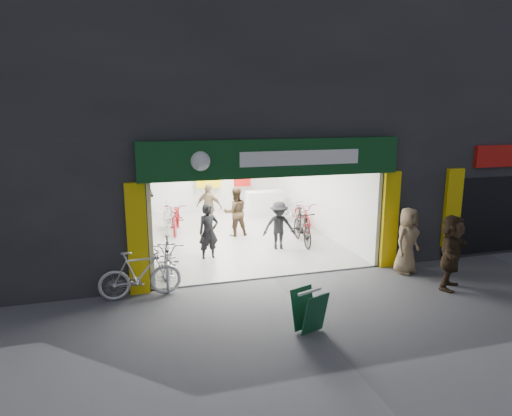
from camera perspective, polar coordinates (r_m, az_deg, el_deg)
name	(u,v)px	position (r m, az deg, el deg)	size (l,w,h in m)	color
ground	(273,278)	(11.67, 2.08, -8.73)	(60.00, 60.00, 0.00)	#56565B
building	(253,105)	(15.92, -0.41, 12.81)	(17.00, 10.27, 8.00)	#232326
bike_left_front	(169,259)	(11.56, -10.78, -6.31)	(0.72, 2.06, 1.08)	#B3B4B8
bike_left_midfront	(167,255)	(12.10, -11.03, -5.84)	(0.44, 1.56, 0.93)	black
bike_left_midback	(177,217)	(15.88, -9.88, -1.14)	(0.71, 2.04, 1.07)	maroon
bike_left_back	(169,218)	(15.93, -10.77, -1.19)	(0.49, 1.72, 1.03)	#A8A8AD
bike_right_front	(302,227)	(14.32, 5.80, -2.37)	(0.54, 1.89, 1.14)	black
bike_right_mid	(302,215)	(16.13, 5.82, -0.93)	(0.67, 1.91, 1.00)	maroon
bike_right_back	(292,211)	(16.79, 4.55, -0.43)	(0.46, 1.62, 0.97)	#A5A6AA
parked_bike	(140,274)	(10.67, -14.29, -8.02)	(0.52, 1.85, 1.11)	#B3B2B7
customer_a	(209,232)	(12.87, -5.95, -3.01)	(0.58, 0.38, 1.60)	black
customer_b	(235,212)	(15.10, -2.58, -0.53)	(0.80, 0.63, 1.65)	#3D2D1C
customer_c	(279,226)	(13.64, 2.89, -2.29)	(0.97, 0.56, 1.50)	black
customer_d	(209,207)	(16.05, -5.88, 0.14)	(0.95, 0.40, 1.63)	#7D6649
pedestrian_near	(407,241)	(12.39, 18.36, -3.88)	(0.85, 0.55, 1.73)	#8E7352
pedestrian_far	(451,252)	(11.68, 23.22, -5.09)	(1.66, 0.53, 1.79)	#372819
sandwich_board	(309,310)	(8.94, 6.66, -12.53)	(0.67, 0.68, 0.82)	#104226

